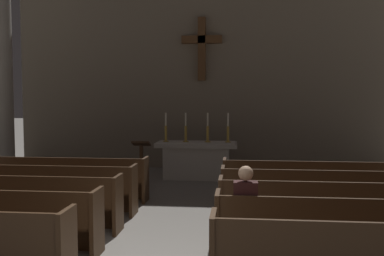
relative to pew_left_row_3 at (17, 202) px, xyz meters
name	(u,v)px	position (x,y,z in m)	size (l,w,h in m)	color
pew_left_row_3	(17,202)	(0.00, 0.00, 0.00)	(3.53, 0.50, 0.95)	#422B19
pew_left_row_4	(45,188)	(0.00, 1.08, 0.00)	(3.53, 0.50, 0.95)	#422B19
pew_left_row_5	(67,178)	(0.00, 2.16, 0.00)	(3.53, 0.50, 0.95)	#422B19
pew_right_row_2	(350,231)	(5.15, -1.08, 0.00)	(3.53, 0.50, 0.95)	#422B19
pew_right_row_3	(332,210)	(5.15, 0.00, 0.00)	(3.53, 0.50, 0.95)	#422B19
pew_right_row_4	(319,194)	(5.15, 1.08, 0.00)	(3.53, 0.50, 0.95)	#422B19
pew_right_row_5	(309,183)	(5.15, 2.16, 0.00)	(3.53, 0.50, 0.95)	#422B19
column_left_second	(1,69)	(-2.80, 4.62, 2.53)	(0.91, 0.91, 6.17)	#ADA89E
altar	(197,159)	(2.58, 4.93, 0.06)	(2.20, 0.90, 1.01)	#BCB7AD
candlestick_outer_left	(166,132)	(1.73, 4.93, 0.79)	(0.16, 0.16, 0.80)	#B79338
candlestick_inner_left	(186,132)	(2.28, 4.93, 0.79)	(0.16, 0.16, 0.80)	#B79338
candlestick_inner_right	(208,132)	(2.88, 4.93, 0.79)	(0.16, 0.16, 0.80)	#B79338
candlestick_outer_right	(228,133)	(3.43, 4.93, 0.79)	(0.16, 0.16, 0.80)	#B79338
apse_with_cross	(202,61)	(2.58, 6.86, 2.89)	(11.72, 0.48, 6.73)	gray
lectern	(141,165)	(1.30, 3.73, 0.07)	(0.44, 0.36, 1.15)	#422B19
lone_worshipper	(245,211)	(3.79, -1.04, 0.22)	(0.32, 0.43, 1.32)	#26262B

